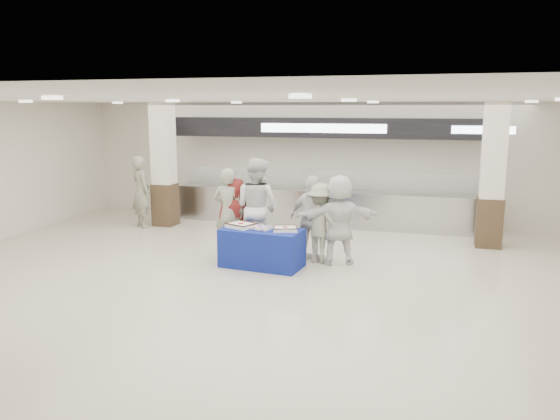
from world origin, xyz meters
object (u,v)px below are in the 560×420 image
(sheet_cake_left, at_px, (241,225))
(civilian_white, at_px, (339,219))
(civilian_maroon, at_px, (236,216))
(display_table, at_px, (262,248))
(soldier_b, at_px, (320,223))
(cupcake_tray, at_px, (261,228))
(soldier_a, at_px, (229,212))
(chef_short, at_px, (312,219))
(chef_tall, at_px, (257,207))
(soldier_bg, at_px, (141,192))
(sheet_cake_right, at_px, (285,228))

(sheet_cake_left, xyz_separation_m, civilian_white, (1.83, 0.61, 0.09))
(sheet_cake_left, bearing_deg, civilian_maroon, 118.14)
(display_table, relative_size, soldier_b, 0.97)
(cupcake_tray, bearing_deg, sheet_cake_left, 172.44)
(soldier_a, xyz_separation_m, civilian_white, (2.33, 0.00, -0.02))
(chef_short, xyz_separation_m, soldier_b, (0.16, -0.03, -0.07))
(display_table, xyz_separation_m, civilian_maroon, (-0.82, 0.73, 0.44))
(soldier_a, height_order, civilian_white, soldier_a)
(sheet_cake_left, distance_m, soldier_a, 0.79)
(chef_tall, relative_size, soldier_bg, 1.11)
(soldier_bg, bearing_deg, soldier_b, -164.22)
(cupcake_tray, height_order, soldier_a, soldier_a)
(soldier_b, xyz_separation_m, soldier_bg, (-5.13, 1.92, 0.12))
(chef_short, xyz_separation_m, civilian_white, (0.54, -0.03, 0.03))
(cupcake_tray, height_order, soldier_bg, soldier_bg)
(soldier_a, distance_m, civilian_white, 2.33)
(chef_short, xyz_separation_m, soldier_bg, (-4.97, 1.88, 0.05))
(sheet_cake_left, xyz_separation_m, soldier_bg, (-3.68, 2.52, 0.12))
(chef_short, distance_m, soldier_b, 0.18)
(chef_tall, bearing_deg, civilian_white, -166.30)
(chef_tall, xyz_separation_m, soldier_bg, (-3.76, 1.78, -0.10))
(soldier_a, relative_size, chef_short, 1.06)
(sheet_cake_left, bearing_deg, chef_short, 26.50)
(soldier_b, distance_m, soldier_bg, 5.48)
(display_table, bearing_deg, chef_short, 44.44)
(soldier_a, xyz_separation_m, chef_short, (1.78, 0.03, -0.05))
(display_table, relative_size, soldier_bg, 0.84)
(civilian_maroon, xyz_separation_m, soldier_a, (-0.12, -0.09, 0.11))
(display_table, distance_m, chef_tall, 1.07)
(chef_short, relative_size, soldier_b, 1.09)
(sheet_cake_right, relative_size, cupcake_tray, 1.25)
(sheet_cake_left, relative_size, sheet_cake_right, 1.14)
(sheet_cake_right, distance_m, civilian_white, 1.13)
(sheet_cake_right, xyz_separation_m, chef_short, (0.37, 0.69, 0.07))
(sheet_cake_left, xyz_separation_m, sheet_cake_right, (0.92, -0.04, -0.00))
(soldier_a, bearing_deg, chef_short, -173.77)
(soldier_b, bearing_deg, civilian_maroon, 10.99)
(civilian_maroon, height_order, chef_tall, chef_tall)
(sheet_cake_left, height_order, civilian_maroon, civilian_maroon)
(sheet_cake_right, height_order, soldier_bg, soldier_bg)
(cupcake_tray, xyz_separation_m, civilian_maroon, (-0.82, 0.76, 0.03))
(sheet_cake_right, bearing_deg, soldier_b, 50.76)
(display_table, xyz_separation_m, cupcake_tray, (-0.00, -0.03, 0.40))
(chef_short, relative_size, civilian_white, 0.97)
(display_table, height_order, soldier_bg, soldier_bg)
(display_table, height_order, soldier_b, soldier_b)
(chef_short, bearing_deg, sheet_cake_right, 78.78)
(civilian_maroon, xyz_separation_m, chef_short, (1.66, -0.06, 0.06))
(soldier_a, bearing_deg, cupcake_tray, 149.86)
(civilian_maroon, distance_m, chef_tall, 0.50)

